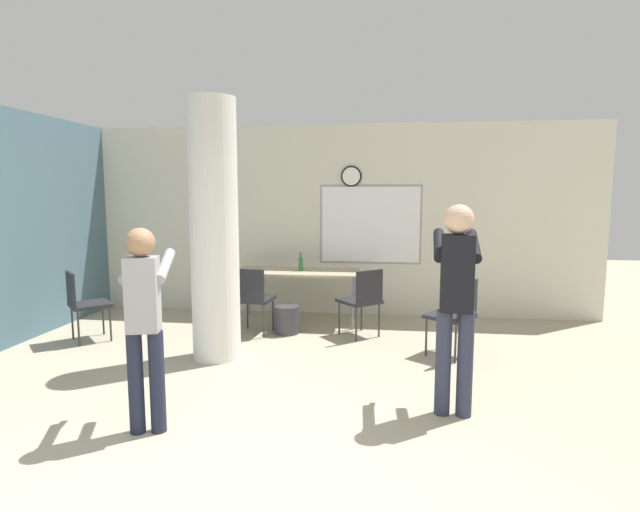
{
  "coord_description": "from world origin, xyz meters",
  "views": [
    {
      "loc": [
        0.91,
        -2.35,
        1.8
      ],
      "look_at": [
        0.3,
        2.37,
        1.21
      ],
      "focal_mm": 28.0,
      "sensor_mm": 36.0,
      "label": 1
    }
  ],
  "objects_px": {
    "bottle_on_table": "(301,264)",
    "chair_table_left": "(253,296)",
    "folding_table": "(298,274)",
    "chair_table_right": "(363,297)",
    "person_playing_front": "(144,313)",
    "chair_mid_room": "(456,312)",
    "person_playing_side": "(456,293)",
    "chair_by_left_wall": "(84,300)"
  },
  "relations": [
    {
      "from": "bottle_on_table",
      "to": "chair_table_left",
      "type": "relative_size",
      "value": 0.3
    },
    {
      "from": "chair_table_left",
      "to": "bottle_on_table",
      "type": "bearing_deg",
      "value": 53.94
    },
    {
      "from": "folding_table",
      "to": "chair_table_right",
      "type": "bearing_deg",
      "value": -34.64
    },
    {
      "from": "chair_table_left",
      "to": "person_playing_front",
      "type": "bearing_deg",
      "value": -92.43
    },
    {
      "from": "chair_mid_room",
      "to": "person_playing_front",
      "type": "distance_m",
      "value": 3.31
    },
    {
      "from": "chair_mid_room",
      "to": "folding_table",
      "type": "bearing_deg",
      "value": 146.92
    },
    {
      "from": "folding_table",
      "to": "person_playing_side",
      "type": "relative_size",
      "value": 0.99
    },
    {
      "from": "chair_table_left",
      "to": "chair_mid_room",
      "type": "xyz_separation_m",
      "value": [
        2.44,
        -0.58,
        0.0
      ]
    },
    {
      "from": "person_playing_front",
      "to": "folding_table",
      "type": "bearing_deg",
      "value": 80.46
    },
    {
      "from": "chair_table_right",
      "to": "person_playing_side",
      "type": "xyz_separation_m",
      "value": [
        0.84,
        -2.11,
        0.5
      ]
    },
    {
      "from": "folding_table",
      "to": "person_playing_side",
      "type": "distance_m",
      "value": 3.3
    },
    {
      "from": "chair_table_right",
      "to": "person_playing_front",
      "type": "xyz_separation_m",
      "value": [
        -1.51,
        -2.72,
        0.41
      ]
    },
    {
      "from": "folding_table",
      "to": "person_playing_side",
      "type": "bearing_deg",
      "value": -57.22
    },
    {
      "from": "chair_table_left",
      "to": "chair_by_left_wall",
      "type": "relative_size",
      "value": 1.0
    },
    {
      "from": "chair_table_left",
      "to": "chair_table_right",
      "type": "distance_m",
      "value": 1.4
    },
    {
      "from": "chair_table_left",
      "to": "person_playing_side",
      "type": "distance_m",
      "value": 3.07
    },
    {
      "from": "folding_table",
      "to": "person_playing_front",
      "type": "xyz_separation_m",
      "value": [
        -0.57,
        -3.37,
        0.23
      ]
    },
    {
      "from": "folding_table",
      "to": "chair_table_left",
      "type": "height_order",
      "value": "chair_table_left"
    },
    {
      "from": "bottle_on_table",
      "to": "person_playing_side",
      "type": "bearing_deg",
      "value": -57.75
    },
    {
      "from": "chair_table_left",
      "to": "person_playing_front",
      "type": "distance_m",
      "value": 2.68
    },
    {
      "from": "folding_table",
      "to": "chair_by_left_wall",
      "type": "height_order",
      "value": "chair_by_left_wall"
    },
    {
      "from": "chair_table_right",
      "to": "person_playing_front",
      "type": "height_order",
      "value": "person_playing_front"
    },
    {
      "from": "chair_table_left",
      "to": "chair_table_right",
      "type": "bearing_deg",
      "value": 2.66
    },
    {
      "from": "folding_table",
      "to": "chair_by_left_wall",
      "type": "xyz_separation_m",
      "value": [
        -2.42,
        -1.27,
        -0.17
      ]
    },
    {
      "from": "chair_by_left_wall",
      "to": "person_playing_side",
      "type": "bearing_deg",
      "value": -19.55
    },
    {
      "from": "chair_by_left_wall",
      "to": "person_playing_front",
      "type": "height_order",
      "value": "person_playing_front"
    },
    {
      "from": "person_playing_side",
      "to": "chair_mid_room",
      "type": "bearing_deg",
      "value": 81.79
    },
    {
      "from": "chair_table_right",
      "to": "chair_by_left_wall",
      "type": "distance_m",
      "value": 3.42
    },
    {
      "from": "chair_table_left",
      "to": "person_playing_front",
      "type": "height_order",
      "value": "person_playing_front"
    },
    {
      "from": "chair_by_left_wall",
      "to": "person_playing_front",
      "type": "relative_size",
      "value": 0.56
    },
    {
      "from": "folding_table",
      "to": "chair_mid_room",
      "type": "xyz_separation_m",
      "value": [
        1.99,
        -1.3,
        -0.17
      ]
    },
    {
      "from": "chair_mid_room",
      "to": "person_playing_side",
      "type": "distance_m",
      "value": 1.56
    },
    {
      "from": "chair_by_left_wall",
      "to": "folding_table",
      "type": "bearing_deg",
      "value": 27.68
    },
    {
      "from": "person_playing_side",
      "to": "person_playing_front",
      "type": "xyz_separation_m",
      "value": [
        -2.34,
        -0.61,
        -0.1
      ]
    },
    {
      "from": "folding_table",
      "to": "person_playing_front",
      "type": "distance_m",
      "value": 3.42
    },
    {
      "from": "folding_table",
      "to": "chair_table_right",
      "type": "relative_size",
      "value": 1.96
    },
    {
      "from": "bottle_on_table",
      "to": "chair_table_right",
      "type": "height_order",
      "value": "bottle_on_table"
    },
    {
      "from": "chair_table_right",
      "to": "person_playing_side",
      "type": "relative_size",
      "value": 0.51
    },
    {
      "from": "chair_mid_room",
      "to": "person_playing_side",
      "type": "bearing_deg",
      "value": -98.21
    },
    {
      "from": "folding_table",
      "to": "person_playing_front",
      "type": "height_order",
      "value": "person_playing_front"
    },
    {
      "from": "chair_table_left",
      "to": "chair_by_left_wall",
      "type": "bearing_deg",
      "value": -164.26
    },
    {
      "from": "bottle_on_table",
      "to": "person_playing_front",
      "type": "height_order",
      "value": "person_playing_front"
    }
  ]
}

